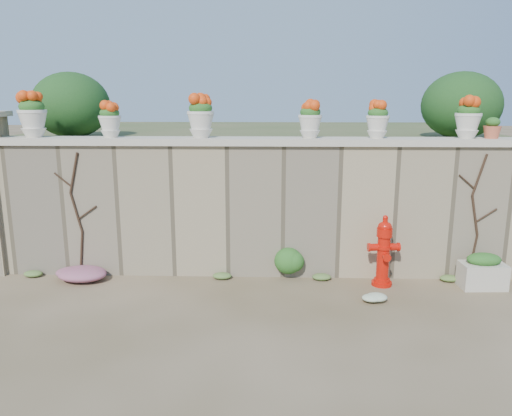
{
  "coord_description": "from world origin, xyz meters",
  "views": [
    {
      "loc": [
        0.23,
        -5.59,
        2.73
      ],
      "look_at": [
        0.02,
        1.4,
        1.13
      ],
      "focal_mm": 35.0,
      "sensor_mm": 36.0,
      "label": 1
    }
  ],
  "objects_px": {
    "planter_box": "(483,272)",
    "urn_pot_0": "(32,115)",
    "terracotta_pot": "(492,129)",
    "fire_hydrant": "(384,251)"
  },
  "relations": [
    {
      "from": "planter_box",
      "to": "urn_pot_0",
      "type": "distance_m",
      "value": 6.96
    },
    {
      "from": "urn_pot_0",
      "to": "terracotta_pot",
      "type": "height_order",
      "value": "urn_pot_0"
    },
    {
      "from": "planter_box",
      "to": "terracotta_pot",
      "type": "height_order",
      "value": "terracotta_pot"
    },
    {
      "from": "planter_box",
      "to": "terracotta_pot",
      "type": "distance_m",
      "value": 2.07
    },
    {
      "from": "terracotta_pot",
      "to": "planter_box",
      "type": "bearing_deg",
      "value": -106.01
    },
    {
      "from": "fire_hydrant",
      "to": "urn_pot_0",
      "type": "distance_m",
      "value": 5.53
    },
    {
      "from": "fire_hydrant",
      "to": "terracotta_pot",
      "type": "height_order",
      "value": "terracotta_pot"
    },
    {
      "from": "planter_box",
      "to": "urn_pot_0",
      "type": "relative_size",
      "value": 0.98
    },
    {
      "from": "planter_box",
      "to": "fire_hydrant",
      "type": "bearing_deg",
      "value": 175.39
    },
    {
      "from": "planter_box",
      "to": "urn_pot_0",
      "type": "xyz_separation_m",
      "value": [
        -6.59,
        0.52,
        2.18
      ]
    }
  ]
}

